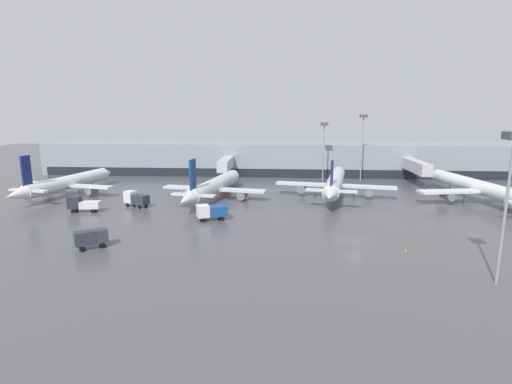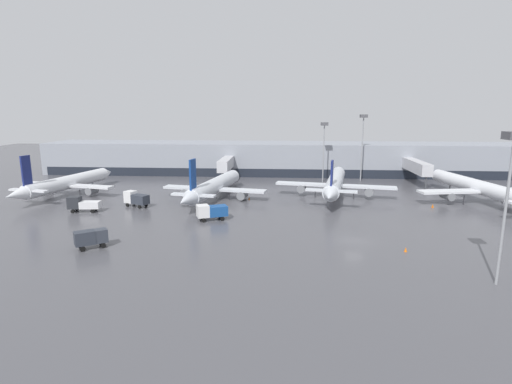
{
  "view_description": "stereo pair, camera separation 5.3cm",
  "coord_description": "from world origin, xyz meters",
  "views": [
    {
      "loc": [
        -10.29,
        -55.43,
        18.36
      ],
      "look_at": [
        -15.53,
        19.16,
        3.0
      ],
      "focal_mm": 28.0,
      "sensor_mm": 36.0,
      "label": 1
    },
    {
      "loc": [
        -10.23,
        -55.42,
        18.36
      ],
      "look_at": [
        -15.53,
        19.16,
        3.0
      ],
      "focal_mm": 28.0,
      "sensor_mm": 36.0,
      "label": 2
    }
  ],
  "objects": [
    {
      "name": "apron_light_mast_1",
      "position": [
        12.69,
        -13.68,
        13.03
      ],
      "size": [
        1.8,
        1.8,
        16.27
      ],
      "color": "gray",
      "rests_on": "ground_plane"
    },
    {
      "name": "traffic_cone_3",
      "position": [
        18.36,
        21.2,
        0.39
      ],
      "size": [
        0.42,
        0.42,
        0.79
      ],
      "color": "orange",
      "rests_on": "ground_plane"
    },
    {
      "name": "parked_jet_1",
      "position": [
        0.61,
        29.13,
        3.19
      ],
      "size": [
        25.26,
        33.14,
        9.26
      ],
      "rotation": [
        0.0,
        0.0,
        1.39
      ],
      "color": "silver",
      "rests_on": "ground_plane"
    },
    {
      "name": "service_truck_2",
      "position": [
        -22.39,
        9.48,
        1.59
      ],
      "size": [
        5.52,
        3.95,
        2.73
      ],
      "rotation": [
        0.0,
        0.0,
        3.55
      ],
      "color": "#19478C",
      "rests_on": "ground_plane"
    },
    {
      "name": "ground_plane",
      "position": [
        0.0,
        0.0,
        0.0
      ],
      "size": [
        320.0,
        320.0,
        0.0
      ],
      "primitive_type": "plane",
      "color": "#4C4C51"
    },
    {
      "name": "service_truck_3",
      "position": [
        -38.7,
        17.95,
        1.65
      ],
      "size": [
        5.42,
        3.84,
        2.96
      ],
      "rotation": [
        0.0,
        0.0,
        2.7
      ],
      "color": "#2D333D",
      "rests_on": "ground_plane"
    },
    {
      "name": "terminal_building",
      "position": [
        0.01,
        61.84,
        4.5
      ],
      "size": [
        160.0,
        31.94,
        9.0
      ],
      "color": "gray",
      "rests_on": "ground_plane"
    },
    {
      "name": "parked_jet_3",
      "position": [
        29.27,
        25.49,
        3.11
      ],
      "size": [
        26.01,
        37.84,
        10.33
      ],
      "rotation": [
        0.0,
        0.0,
        1.75
      ],
      "color": "silver",
      "rests_on": "ground_plane"
    },
    {
      "name": "traffic_cone_1",
      "position": [
        0.65,
        27.86,
        0.38
      ],
      "size": [
        0.44,
        0.44,
        0.75
      ],
      "color": "orange",
      "rests_on": "ground_plane"
    },
    {
      "name": "service_truck_0",
      "position": [
        -36.09,
        -5.76,
        1.56
      ],
      "size": [
        4.3,
        3.74,
        2.53
      ],
      "rotation": [
        0.0,
        0.0,
        0.63
      ],
      "color": "#2D333D",
      "rests_on": "ground_plane"
    },
    {
      "name": "parked_jet_4",
      "position": [
        -24.94,
        26.29,
        2.6
      ],
      "size": [
        22.46,
        33.11,
        9.64
      ],
      "rotation": [
        0.0,
        0.0,
        1.39
      ],
      "color": "silver",
      "rests_on": "ground_plane"
    },
    {
      "name": "traffic_cone_4",
      "position": [
        -17.42,
        25.64,
        0.29
      ],
      "size": [
        0.36,
        0.36,
        0.58
      ],
      "color": "orange",
      "rests_on": "ground_plane"
    },
    {
      "name": "service_truck_1",
      "position": [
        -47.05,
        13.33,
        1.53
      ],
      "size": [
        5.83,
        2.47,
        2.88
      ],
      "rotation": [
        0.0,
        0.0,
        3.24
      ],
      "color": "silver",
      "rests_on": "ground_plane"
    },
    {
      "name": "apron_light_mast_0",
      "position": [
        10.1,
        50.85,
        13.74
      ],
      "size": [
        1.8,
        1.8,
        17.29
      ],
      "color": "gray",
      "rests_on": "ground_plane"
    },
    {
      "name": "parked_jet_2",
      "position": [
        -57.82,
        27.62,
        2.72
      ],
      "size": [
        22.13,
        31.9,
        9.86
      ],
      "rotation": [
        0.0,
        0.0,
        1.38
      ],
      "color": "silver",
      "rests_on": "ground_plane"
    },
    {
      "name": "traffic_cone_0",
      "position": [
        5.97,
        -4.08,
        0.31
      ],
      "size": [
        0.39,
        0.39,
        0.61
      ],
      "color": "orange",
      "rests_on": "ground_plane"
    },
    {
      "name": "apron_light_mast_3",
      "position": [
        -0.1,
        48.41,
        12.36
      ],
      "size": [
        1.8,
        1.8,
        15.33
      ],
      "color": "gray",
      "rests_on": "ground_plane"
    }
  ]
}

